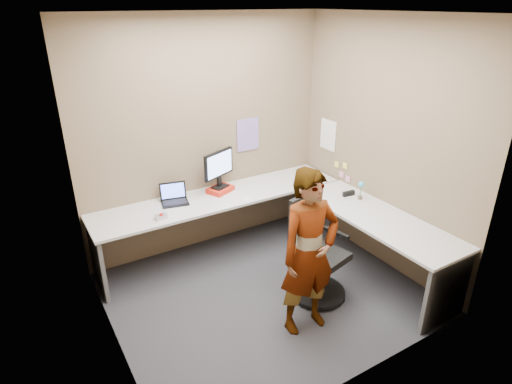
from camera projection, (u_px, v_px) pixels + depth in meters
ground at (265, 293)px, 4.46m from camera, size 3.00×3.00×0.00m
wall_back at (206, 137)px, 4.93m from camera, size 3.00×0.00×3.00m
wall_right at (383, 146)px, 4.62m from camera, size 0.00×2.70×2.70m
wall_left at (98, 210)px, 3.20m from camera, size 0.00×2.70×2.70m
ceiling at (268, 13)px, 3.36m from camera, size 3.00×3.00×0.00m
desk at (280, 218)px, 4.73m from camera, size 2.98×2.58×0.73m
paper_ream at (220, 189)px, 5.03m from camera, size 0.35×0.31×0.06m
monitor at (219, 166)px, 4.93m from camera, size 0.44×0.22×0.44m
laptop at (174, 197)px, 4.76m from camera, size 0.34×0.30×0.21m
trackball_mouse at (161, 217)px, 4.40m from camera, size 0.12×0.08×0.07m
origami at (247, 196)px, 4.85m from camera, size 0.10×0.10×0.06m
stapler at (349, 193)px, 4.93m from camera, size 0.15×0.05×0.05m
flower at (361, 187)px, 4.79m from camera, size 0.07×0.07×0.22m
calendar_purple at (248, 135)px, 5.20m from camera, size 0.30×0.01×0.40m
calendar_white at (328, 135)px, 5.36m from camera, size 0.01×0.28×0.38m
sticky_note_a at (345, 166)px, 5.21m from camera, size 0.01×0.07×0.07m
sticky_note_b at (341, 174)px, 5.30m from camera, size 0.01×0.07×0.07m
sticky_note_c at (348, 179)px, 5.22m from camera, size 0.01×0.07×0.07m
sticky_note_d at (337, 164)px, 5.34m from camera, size 0.01×0.07×0.07m
office_chair at (315, 257)px, 4.30m from camera, size 0.60×0.57×1.06m
person at (309, 253)px, 3.72m from camera, size 0.59×0.40×1.56m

